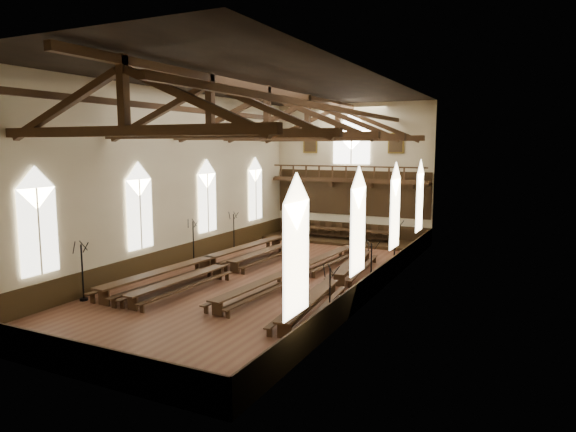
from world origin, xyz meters
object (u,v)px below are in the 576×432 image
at_px(candelabrum_left_near, 83,283).
at_px(candelabrum_right_far, 394,255).
at_px(candelabrum_left_far, 234,238).
at_px(candelabrum_right_near, 330,306).
at_px(refectory_row_b, 227,267).
at_px(dais, 341,240).
at_px(high_table, 341,230).
at_px(candelabrum_left_mid, 194,250).
at_px(refectory_row_d, 334,281).
at_px(refectory_row_a, 209,261).
at_px(refectory_row_c, 297,271).
at_px(candelabrum_right_mid, 371,275).

xyz_separation_m(candelabrum_left_near, candelabrum_right_far, (11.10, 11.68, 0.05)).
bearing_deg(candelabrum_left_far, candelabrum_right_near, -43.86).
bearing_deg(refectory_row_b, candelabrum_right_far, 33.68).
xyz_separation_m(refectory_row_b, candelabrum_left_far, (-3.38, 6.11, 0.27)).
bearing_deg(refectory_row_b, dais, 80.61).
relative_size(high_table, candelabrum_left_mid, 3.01).
distance_m(refectory_row_d, candelabrum_left_far, 11.39).
bearing_deg(candelabrum_left_mid, candelabrum_right_near, -29.26).
relative_size(refectory_row_a, refectory_row_b, 1.08).
bearing_deg(refectory_row_c, candelabrum_left_mid, 174.07).
distance_m(high_table, candelabrum_right_mid, 12.60).
bearing_deg(high_table, candelabrum_right_mid, -62.96).
xyz_separation_m(refectory_row_a, candelabrum_right_near, (9.20, -5.05, 0.13)).
distance_m(refectory_row_c, refectory_row_d, 2.64).
height_order(candelabrum_left_mid, candelabrum_right_near, candelabrum_left_mid).
bearing_deg(refectory_row_b, high_table, 80.61).
xyz_separation_m(dais, candelabrum_right_near, (5.73, -16.61, 0.63)).
relative_size(high_table, candelabrum_right_far, 2.79).
bearing_deg(high_table, candelabrum_left_near, -106.12).
relative_size(candelabrum_left_near, candelabrum_left_mid, 1.02).
height_order(refectory_row_b, candelabrum_left_far, candelabrum_left_far).
relative_size(candelabrum_left_far, candelabrum_right_mid, 1.06).
height_order(refectory_row_b, candelabrum_right_mid, candelabrum_right_mid).
relative_size(dais, candelabrum_left_far, 4.42).
xyz_separation_m(refectory_row_d, candelabrum_left_mid, (-9.55, 1.75, 0.31)).
relative_size(refectory_row_d, candelabrum_left_near, 5.13).
bearing_deg(refectory_row_a, dais, 73.28).
bearing_deg(candelabrum_right_near, candelabrum_left_near, -169.91).
bearing_deg(dais, refectory_row_b, -99.39).
bearing_deg(candelabrum_left_far, candelabrum_left_mid, -90.00).
height_order(refectory_row_b, dais, refectory_row_b).
height_order(refectory_row_a, candelabrum_right_mid, candelabrum_right_mid).
bearing_deg(refectory_row_c, refectory_row_d, -22.46).
distance_m(refectory_row_a, candelabrum_right_far, 10.32).
distance_m(refectory_row_c, candelabrum_right_mid, 4.00).
relative_size(candelabrum_right_near, candelabrum_right_mid, 0.98).
distance_m(refectory_row_b, refectory_row_c, 3.84).
height_order(high_table, candelabrum_right_mid, candelabrum_right_mid).
xyz_separation_m(refectory_row_a, candelabrum_left_near, (-1.90, -7.02, 0.22)).
relative_size(dais, candelabrum_right_mid, 4.69).
distance_m(dais, candelabrum_left_near, 19.36).
height_order(refectory_row_b, high_table, high_table).
height_order(candelabrum_left_near, candelabrum_right_near, candelabrum_left_near).
xyz_separation_m(high_table, candelabrum_right_far, (5.73, -6.90, 0.04)).
bearing_deg(candelabrum_left_far, candelabrum_right_far, -4.95).
bearing_deg(candelabrum_left_mid, candelabrum_right_mid, -4.31).
xyz_separation_m(candelabrum_left_near, candelabrum_right_near, (11.10, 1.98, -0.10)).
xyz_separation_m(high_table, candelabrum_right_mid, (5.73, -11.23, -0.10)).
bearing_deg(refectory_row_a, candelabrum_right_near, -28.74).
xyz_separation_m(candelabrum_left_far, candelabrum_right_mid, (11.10, -5.28, -0.05)).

